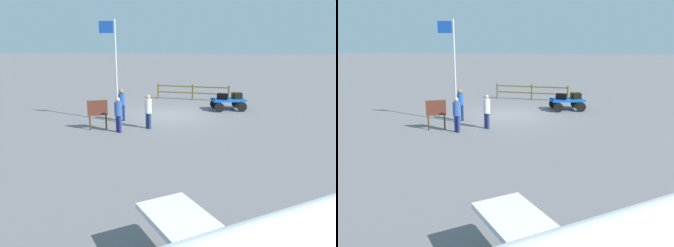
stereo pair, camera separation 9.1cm
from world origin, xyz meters
TOP-DOWN VIEW (x-y plane):
  - ground_plane at (0.00, 0.00)m, footprint 120.00×120.00m
  - luggage_cart at (-3.50, -1.63)m, footprint 2.16×1.63m
  - suitcase_dark at (-4.09, -1.73)m, footprint 0.58×0.46m
  - suitcase_tan at (-4.05, -2.25)m, footprint 0.65×0.48m
  - suitcase_navy at (-3.15, -1.49)m, footprint 0.69×0.51m
  - worker_lead at (0.74, 3.00)m, footprint 0.47×0.47m
  - worker_trailing at (2.35, 1.60)m, footprint 0.45×0.45m
  - worker_supervisor at (2.05, 3.79)m, footprint 0.49×0.49m
  - flagpole at (2.61, 1.84)m, footprint 0.86×0.17m
  - signboard at (3.15, 3.38)m, footprint 0.93×0.36m
  - wooden_fence at (-1.34, -4.75)m, footprint 5.03×0.90m

SIDE VIEW (x-z plane):
  - ground_plane at x=0.00m, z-range 0.00..0.00m
  - luggage_cart at x=-3.50m, z-range 0.15..0.83m
  - wooden_fence at x=-1.34m, z-range 0.09..1.19m
  - suitcase_tan at x=-4.05m, z-range 0.68..0.98m
  - suitcase_navy at x=-3.15m, z-range 0.68..1.03m
  - suitcase_dark at x=-4.09m, z-range 0.68..1.03m
  - signboard at x=3.15m, z-range 0.23..1.67m
  - worker_lead at x=0.74m, z-range 0.13..1.81m
  - worker_supervisor at x=2.05m, z-range 0.14..1.82m
  - worker_trailing at x=2.35m, z-range 0.14..1.86m
  - flagpole at x=2.61m, z-range 0.45..5.68m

